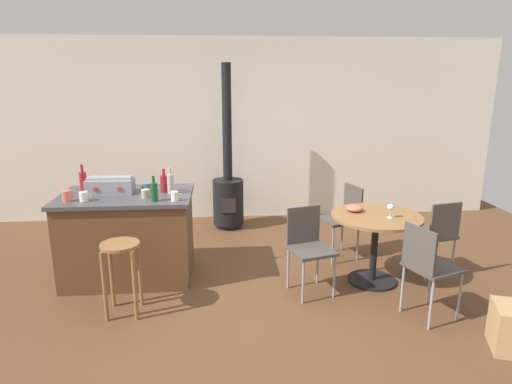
{
  "coord_description": "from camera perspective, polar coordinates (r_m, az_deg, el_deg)",
  "views": [
    {
      "loc": [
        -0.24,
        -3.98,
        2.09
      ],
      "look_at": [
        0.11,
        0.35,
        0.97
      ],
      "focal_mm": 30.61,
      "sensor_mm": 36.0,
      "label": 1
    }
  ],
  "objects": [
    {
      "name": "wood_stove",
      "position": [
        6.27,
        -3.67,
        0.25
      ],
      "size": [
        0.44,
        0.45,
        2.32
      ],
      "color": "black",
      "rests_on": "ground_plane"
    },
    {
      "name": "toolbox",
      "position": [
        4.84,
        -18.5,
        0.83
      ],
      "size": [
        0.48,
        0.26,
        0.18
      ],
      "color": "gray",
      "rests_on": "kitchen_island"
    },
    {
      "name": "cup_4",
      "position": [
        4.62,
        -21.58,
        -0.54
      ],
      "size": [
        0.12,
        0.08,
        0.09
      ],
      "color": "white",
      "rests_on": "kitchen_island"
    },
    {
      "name": "wooden_stool",
      "position": [
        4.15,
        -17.2,
        -8.74
      ],
      "size": [
        0.35,
        0.35,
        0.68
      ],
      "color": "olive",
      "rests_on": "ground_plane"
    },
    {
      "name": "folding_chair_left",
      "position": [
        5.31,
        11.41,
        -3.0
      ],
      "size": [
        0.5,
        0.5,
        0.88
      ],
      "color": "#47423D",
      "rests_on": "ground_plane"
    },
    {
      "name": "back_wall",
      "position": [
        6.67,
        -2.54,
        8.08
      ],
      "size": [
        8.0,
        0.1,
        2.7
      ],
      "primitive_type": "cube",
      "color": "silver",
      "rests_on": "ground_plane"
    },
    {
      "name": "ground_plane",
      "position": [
        4.51,
        -1.03,
        -13.2
      ],
      "size": [
        8.8,
        8.8,
        0.0
      ],
      "primitive_type": "plane",
      "color": "brown"
    },
    {
      "name": "dining_table",
      "position": [
        4.72,
        15.33,
        -4.97
      ],
      "size": [
        0.93,
        0.93,
        0.74
      ],
      "color": "black",
      "rests_on": "ground_plane"
    },
    {
      "name": "folding_chair_near",
      "position": [
        4.16,
        21.53,
        -8.73
      ],
      "size": [
        0.51,
        0.51,
        0.88
      ],
      "color": "#47423D",
      "rests_on": "ground_plane"
    },
    {
      "name": "folding_chair_right",
      "position": [
        4.42,
        6.85,
        -6.68
      ],
      "size": [
        0.49,
        0.49,
        0.86
      ],
      "color": "#47423D",
      "rests_on": "ground_plane"
    },
    {
      "name": "folding_chair_far",
      "position": [
        5.09,
        22.49,
        -4.84
      ],
      "size": [
        0.48,
        0.48,
        0.86
      ],
      "color": "#47423D",
      "rests_on": "ground_plane"
    },
    {
      "name": "bottle_3",
      "position": [
        4.73,
        -11.92,
        1.14
      ],
      "size": [
        0.08,
        0.08,
        0.25
      ],
      "color": "maroon",
      "rests_on": "kitchen_island"
    },
    {
      "name": "kitchen_island",
      "position": [
        4.89,
        -16.29,
        -5.53
      ],
      "size": [
        1.37,
        0.89,
        0.93
      ],
      "color": "brown",
      "rests_on": "ground_plane"
    },
    {
      "name": "bottle_2",
      "position": [
        4.64,
        -11.11,
        1.09
      ],
      "size": [
        0.07,
        0.07,
        0.28
      ],
      "color": "#B7B2AD",
      "rests_on": "kitchen_island"
    },
    {
      "name": "bottle_1",
      "position": [
        4.97,
        -21.65,
        1.29
      ],
      "size": [
        0.07,
        0.07,
        0.3
      ],
      "color": "maroon",
      "rests_on": "kitchen_island"
    },
    {
      "name": "serving_bowl",
      "position": [
        4.73,
        12.73,
        -2.07
      ],
      "size": [
        0.18,
        0.18,
        0.07
      ],
      "primitive_type": "ellipsoid",
      "color": "#DB6651",
      "rests_on": "dining_table"
    },
    {
      "name": "bottle_0",
      "position": [
        4.39,
        -13.17,
        0.07
      ],
      "size": [
        0.07,
        0.07,
        0.25
      ],
      "color": "#194C23",
      "rests_on": "kitchen_island"
    },
    {
      "name": "cup_0",
      "position": [
        4.55,
        -14.21,
        -0.2
      ],
      "size": [
        0.13,
        0.09,
        0.09
      ],
      "color": "tan",
      "rests_on": "kitchen_island"
    },
    {
      "name": "cup_1",
      "position": [
        4.81,
        -14.18,
        0.59
      ],
      "size": [
        0.12,
        0.08,
        0.09
      ],
      "color": "#4C7099",
      "rests_on": "kitchen_island"
    },
    {
      "name": "cup_3",
      "position": [
        4.37,
        -10.54,
        -0.54
      ],
      "size": [
        0.11,
        0.07,
        0.1
      ],
      "color": "white",
      "rests_on": "kitchen_island"
    },
    {
      "name": "wine_glass",
      "position": [
        4.58,
        17.18,
        -1.97
      ],
      "size": [
        0.07,
        0.07,
        0.14
      ],
      "color": "silver",
      "rests_on": "dining_table"
    },
    {
      "name": "cup_2",
      "position": [
        4.67,
        -23.47,
        -0.48
      ],
      "size": [
        0.12,
        0.09,
        0.11
      ],
      "color": "#DB6651",
      "rests_on": "kitchen_island"
    }
  ]
}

